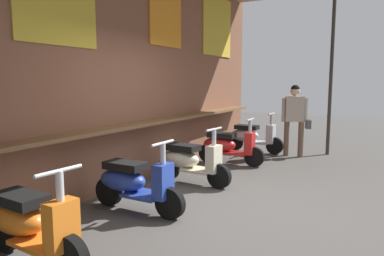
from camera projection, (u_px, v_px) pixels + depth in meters
The scene contains 8 objects.
ground_plane at pixel (232, 207), 4.92m from camera, with size 29.26×29.26×0.00m, color #474442.
market_stall_facade at pixel (123, 48), 5.51m from camera, with size 10.45×2.85×3.94m.
scooter_orange at pixel (29, 223), 3.36m from camera, with size 0.49×1.40×0.97m.
scooter_blue at pixel (133, 182), 4.71m from camera, with size 0.46×1.40×0.97m.
scooter_cream at pixel (189, 160), 6.02m from camera, with size 0.50×1.40×0.97m.
scooter_red at pixel (227, 146), 7.42m from camera, with size 0.48×1.40×0.97m.
scooter_silver at pixel (251, 136), 8.71m from camera, with size 0.46×1.40×0.97m.
shopper_with_handbag at pixel (295, 114), 8.11m from camera, with size 0.43×0.64×1.63m.
Camera 1 is at (-4.41, -1.81, 1.70)m, focal length 33.65 mm.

